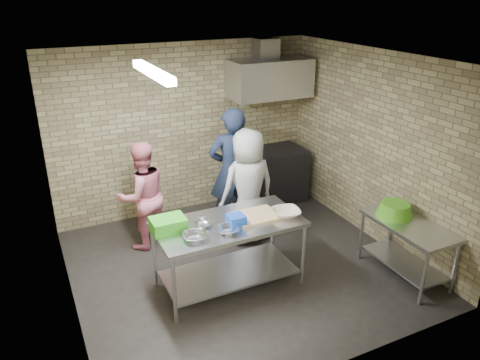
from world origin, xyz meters
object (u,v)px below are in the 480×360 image
object	(u,v)px
stove	(269,176)
bottle_green	(288,79)
man_navy	(232,171)
side_counter	(405,250)
blue_tub	(236,220)
woman_pink	(142,196)
woman_white	(248,187)
green_basin	(395,209)
green_crate	(168,224)
prep_table	(229,254)
bottle_red	(267,81)

from	to	relation	value
stove	bottle_green	size ratio (longest dim) A/B	8.00
man_navy	side_counter	bearing A→B (deg)	137.50
blue_tub	woman_pink	bearing A→B (deg)	115.90
man_navy	woman_pink	world-z (taller)	man_navy
blue_tub	woman_white	bearing A→B (deg)	56.64
side_counter	stove	xyz separation A→B (m)	(-0.45, 2.75, 0.08)
green_basin	woman_pink	xyz separation A→B (m)	(-2.76, 1.93, -0.06)
green_crate	woman_pink	world-z (taller)	woman_pink
side_counter	woman_white	bearing A→B (deg)	129.11
stove	woman_pink	world-z (taller)	woman_pink
prep_table	green_crate	world-z (taller)	green_crate
woman_pink	blue_tub	bearing A→B (deg)	105.71
bottle_red	man_navy	distance (m)	1.76
blue_tub	woman_white	size ratio (longest dim) A/B	0.12
stove	man_navy	distance (m)	1.30
stove	woman_white	world-z (taller)	woman_white
green_crate	green_basin	world-z (taller)	green_crate
prep_table	bottle_red	size ratio (longest dim) A/B	9.74
green_basin	side_counter	bearing A→B (deg)	-85.43
bottle_red	bottle_green	distance (m)	0.40
green_crate	prep_table	bearing A→B (deg)	-9.73
man_navy	prep_table	bearing A→B (deg)	76.05
prep_table	bottle_green	size ratio (longest dim) A/B	11.69
bottle_red	man_navy	xyz separation A→B (m)	(-1.05, -0.91, -1.08)
bottle_red	woman_pink	distance (m)	2.81
stove	bottle_red	size ratio (longest dim) A/B	6.67
side_counter	stove	size ratio (longest dim) A/B	1.00
stove	green_crate	distance (m)	3.03
blue_tub	bottle_red	size ratio (longest dim) A/B	1.08
woman_pink	woman_white	xyz separation A→B (m)	(1.40, -0.48, 0.06)
stove	woman_pink	distance (m)	2.42
side_counter	green_crate	size ratio (longest dim) A/B	3.08
bottle_red	woman_white	size ratio (longest dim) A/B	0.11
stove	woman_white	bearing A→B (deg)	-131.55
blue_tub	bottle_red	xyz separation A→B (m)	(1.65, 2.31, 1.09)
side_counter	man_navy	xyz separation A→B (m)	(-1.45, 2.08, 0.58)
blue_tub	bottle_green	distance (m)	3.27
green_basin	woman_pink	size ratio (longest dim) A/B	0.30
bottle_green	woman_pink	bearing A→B (deg)	-163.71
side_counter	woman_pink	world-z (taller)	woman_pink
green_crate	bottle_red	distance (m)	3.36
stove	bottle_green	distance (m)	1.65
prep_table	green_basin	world-z (taller)	green_basin
stove	green_crate	world-z (taller)	green_crate
prep_table	woman_white	xyz separation A→B (m)	(0.72, 0.92, 0.40)
woman_white	blue_tub	bearing A→B (deg)	55.20
green_basin	blue_tub	bearing A→B (deg)	168.01
green_basin	green_crate	bearing A→B (deg)	166.82
man_navy	green_crate	bearing A→B (deg)	53.78
stove	green_basin	bearing A→B (deg)	-80.24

